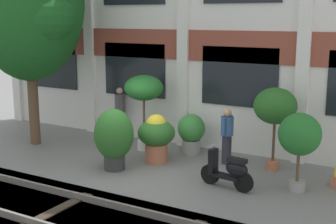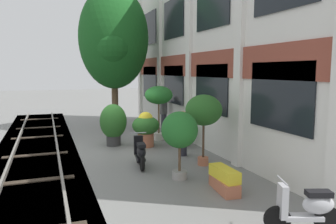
% 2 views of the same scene
% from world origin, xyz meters
% --- Properties ---
extents(ground_plane, '(80.00, 80.00, 0.00)m').
position_xyz_m(ground_plane, '(0.00, 0.00, 0.00)').
color(ground_plane, slate).
extents(apartment_facade, '(14.72, 0.64, 8.09)m').
position_xyz_m(apartment_facade, '(0.00, 3.30, 4.02)').
color(apartment_facade, silver).
rests_on(apartment_facade, ground).
extents(rail_tracks, '(22.36, 2.80, 0.43)m').
position_xyz_m(rail_tracks, '(0.00, -2.77, -0.13)').
color(rail_tracks, '#4C473F').
rests_on(rail_tracks, ground).
extents(broadleaf_tree, '(3.53, 3.36, 6.92)m').
position_xyz_m(broadleaf_tree, '(-4.11, 0.85, 4.35)').
color(broadleaf_tree, brown).
rests_on(broadleaf_tree, ground).
extents(potted_plant_ribbed_drum, '(1.03, 1.03, 1.61)m').
position_xyz_m(potted_plant_ribbed_drum, '(-0.42, 0.03, 0.89)').
color(potted_plant_ribbed_drum, '#333333').
rests_on(potted_plant_ribbed_drum, ground).
extents(potted_plant_glazed_jar, '(0.80, 0.80, 1.17)m').
position_xyz_m(potted_plant_glazed_jar, '(0.65, 2.33, 0.66)').
color(potted_plant_glazed_jar, gray).
rests_on(potted_plant_glazed_jar, ground).
extents(potted_plant_low_pan, '(0.97, 0.97, 1.82)m').
position_xyz_m(potted_plant_low_pan, '(4.12, 0.91, 1.29)').
color(potted_plant_low_pan, gray).
rests_on(potted_plant_low_pan, ground).
extents(potted_plant_terracotta_small, '(1.11, 1.11, 2.17)m').
position_xyz_m(potted_plant_terracotta_small, '(3.18, 2.09, 1.66)').
color(potted_plant_terracotta_small, '#B76647').
rests_on(potted_plant_terracotta_small, ground).
extents(potted_plant_fluted_column, '(1.03, 1.03, 1.33)m').
position_xyz_m(potted_plant_fluted_column, '(0.18, 1.15, 0.76)').
color(potted_plant_fluted_column, '#B76647').
rests_on(potted_plant_fluted_column, ground).
extents(potted_plant_tall_urn, '(1.15, 1.15, 2.26)m').
position_xyz_m(potted_plant_tall_urn, '(-0.76, 2.00, 1.79)').
color(potted_plant_tall_urn, beige).
rests_on(potted_plant_tall_urn, ground).
extents(scooter_near_curb, '(1.38, 0.51, 0.98)m').
position_xyz_m(scooter_near_curb, '(2.72, 0.23, 0.44)').
color(scooter_near_curb, black).
rests_on(scooter_near_curb, ground).
extents(resident_by_doorway, '(0.43, 0.37, 1.69)m').
position_xyz_m(resident_by_doorway, '(-2.16, 2.72, 0.91)').
color(resident_by_doorway, '#282833').
rests_on(resident_by_doorway, ground).
extents(resident_watching_tracks, '(0.34, 0.53, 1.53)m').
position_xyz_m(resident_watching_tracks, '(1.93, 1.95, 0.82)').
color(resident_watching_tracks, '#282833').
rests_on(resident_watching_tracks, ground).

